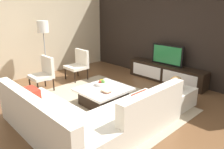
{
  "coord_description": "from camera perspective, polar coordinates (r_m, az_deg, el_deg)",
  "views": [
    {
      "loc": [
        3.19,
        -2.81,
        2.09
      ],
      "look_at": [
        -0.3,
        0.55,
        0.55
      ],
      "focal_mm": 34.71,
      "sensor_mm": 36.0,
      "label": 1
    }
  ],
  "objects": [
    {
      "name": "ground_plane",
      "position": [
        4.73,
        -2.3,
        -8.56
      ],
      "size": [
        14.0,
        14.0,
        0.0
      ],
      "primitive_type": "plane",
      "color": "brown"
    },
    {
      "name": "feature_wall_back",
      "position": [
        6.4,
        16.24,
        10.78
      ],
      "size": [
        6.4,
        0.12,
        2.8
      ],
      "primitive_type": "cube",
      "color": "black",
      "rests_on": "ground"
    },
    {
      "name": "side_wall_left",
      "position": [
        7.1,
        -18.96,
        11.14
      ],
      "size": [
        0.12,
        5.2,
        2.8
      ],
      "primitive_type": "cube",
      "color": "beige",
      "rests_on": "ground"
    },
    {
      "name": "area_rug",
      "position": [
        4.8,
        -3.1,
        -8.12
      ],
      "size": [
        3.36,
        2.8,
        0.01
      ],
      "primitive_type": "cube",
      "color": "tan",
      "rests_on": "ground"
    },
    {
      "name": "media_console",
      "position": [
        6.37,
        13.98,
        0.33
      ],
      "size": [
        2.33,
        0.44,
        0.5
      ],
      "color": "black",
      "rests_on": "ground"
    },
    {
      "name": "television",
      "position": [
        6.24,
        14.34,
        5.04
      ],
      "size": [
        0.96,
        0.06,
        0.57
      ],
      "color": "black",
      "rests_on": "media_console"
    },
    {
      "name": "sectional_couch",
      "position": [
        3.77,
        -6.72,
        -11.24
      ],
      "size": [
        2.44,
        2.43,
        0.8
      ],
      "color": "silver",
      "rests_on": "ground"
    },
    {
      "name": "coffee_table",
      "position": [
        4.78,
        -2.23,
        -5.64
      ],
      "size": [
        0.95,
        1.03,
        0.38
      ],
      "color": "black",
      "rests_on": "ground"
    },
    {
      "name": "accent_chair_near",
      "position": [
        5.77,
        -17.49,
        0.72
      ],
      "size": [
        0.54,
        0.5,
        0.87
      ],
      "rotation": [
        0.0,
        0.0,
        0.19
      ],
      "color": "black",
      "rests_on": "ground"
    },
    {
      "name": "floor_lamp",
      "position": [
        6.41,
        -17.69,
        10.93
      ],
      "size": [
        0.31,
        0.31,
        1.7
      ],
      "color": "#A5A5AA",
      "rests_on": "ground"
    },
    {
      "name": "ottoman",
      "position": [
        4.93,
        16.15,
        -5.63
      ],
      "size": [
        0.7,
        0.7,
        0.4
      ],
      "primitive_type": "cube",
      "color": "silver",
      "rests_on": "ground"
    },
    {
      "name": "fruit_bowl",
      "position": [
        4.88,
        -2.76,
        -2.23
      ],
      "size": [
        0.28,
        0.28,
        0.14
      ],
      "color": "silver",
      "rests_on": "coffee_table"
    },
    {
      "name": "accent_chair_far",
      "position": [
        6.44,
        -8.78,
        3.04
      ],
      "size": [
        0.57,
        0.53,
        0.87
      ],
      "rotation": [
        0.0,
        0.0,
        0.17
      ],
      "color": "black",
      "rests_on": "ground"
    },
    {
      "name": "decorative_ball",
      "position": [
        4.81,
        16.49,
        -1.94
      ],
      "size": [
        0.27,
        0.27,
        0.27
      ],
      "primitive_type": "sphere",
      "color": "#AD8451",
      "rests_on": "ottoman"
    },
    {
      "name": "book_stack",
      "position": [
        4.48,
        -1.53,
        -4.41
      ],
      "size": [
        0.21,
        0.14,
        0.05
      ],
      "color": "maroon",
      "rests_on": "coffee_table"
    }
  ]
}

